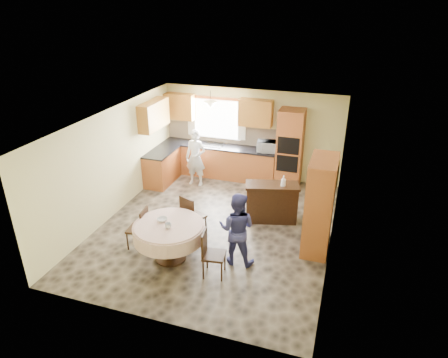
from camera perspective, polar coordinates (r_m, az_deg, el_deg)
floor at (r=9.09m, az=-1.15°, el=-6.83°), size 5.00×6.00×0.01m
ceiling at (r=8.06m, az=-1.30°, el=8.48°), size 5.00×6.00×0.01m
wall_back at (r=11.18m, az=3.88°, el=6.42°), size 5.00×0.02×2.50m
wall_front at (r=6.12m, az=-10.66°, el=-10.76°), size 5.00×0.02×2.50m
wall_left at (r=9.56m, az=-15.53°, el=2.28°), size 0.02×6.00×2.50m
wall_right at (r=8.10m, az=15.74°, el=-1.93°), size 0.02×6.00×2.50m
window at (r=11.33m, az=-1.05°, el=8.58°), size 1.40×0.03×1.10m
curtain_left at (r=11.53m, az=-4.70°, el=9.05°), size 0.22×0.02×1.15m
curtain_right at (r=11.06m, az=2.58°, el=8.41°), size 0.22×0.02×1.15m
base_cab_back at (r=11.42m, az=-0.75°, el=2.54°), size 3.30×0.60×0.88m
counter_back at (r=11.25m, az=-0.76°, el=4.71°), size 3.30×0.64×0.04m
base_cab_left at (r=11.15m, az=-8.84°, el=1.66°), size 0.60×1.20×0.88m
counter_left at (r=10.98m, az=-9.00°, el=3.87°), size 0.64×1.20×0.04m
backsplash at (r=11.42m, az=-0.30°, el=6.50°), size 3.30×0.02×0.55m
wall_cab_left at (r=11.50m, az=-6.33°, el=10.27°), size 0.85×0.33×0.72m
wall_cab_right at (r=10.80m, az=4.54°, el=9.40°), size 0.90×0.33×0.72m
wall_cab_side at (r=10.72m, az=-10.01°, el=8.99°), size 0.33×1.20×0.72m
oven_tower at (r=10.75m, az=9.39°, el=4.29°), size 0.66×0.62×2.12m
oven_upper at (r=10.39m, az=9.17°, el=4.70°), size 0.56×0.01×0.45m
oven_lower at (r=10.57m, az=8.99°, el=2.15°), size 0.56×0.01×0.45m
pendant at (r=10.76m, az=-1.92°, el=10.55°), size 0.36×0.36×0.18m
sideboard at (r=9.21m, az=6.79°, el=-3.49°), size 1.29×0.79×0.86m
space_heater at (r=8.58m, az=12.99°, el=-7.46°), size 0.48×0.41×0.55m
cupboard at (r=8.13m, az=13.51°, el=-3.70°), size 0.51×1.03×1.96m
dining_table at (r=7.82m, az=-7.85°, el=-7.50°), size 1.38×1.38×0.79m
chair_left at (r=8.34m, az=-11.84°, el=-6.64°), size 0.42×0.42×0.89m
chair_back at (r=8.51m, az=-4.75°, el=-5.08°), size 0.55×0.55×0.97m
chair_right at (r=7.41m, az=-2.02°, el=-10.27°), size 0.45×0.45×0.92m
framed_picture at (r=8.24m, az=15.89°, el=0.98°), size 0.06×0.57×0.47m
microwave at (r=10.81m, az=6.17°, el=4.64°), size 0.59×0.44×0.30m
person_sink at (r=10.79m, az=-4.07°, el=3.03°), size 0.58×0.39×1.55m
person_dining at (r=7.61m, az=1.85°, el=-7.12°), size 0.74×0.58×1.48m
bowl_sideboard at (r=9.07m, az=4.73°, el=-0.63°), size 0.26×0.26×0.06m
bottle_sideboard at (r=8.91m, az=8.47°, el=-0.42°), size 0.12×0.12×0.30m
cup_table at (r=7.59m, az=-7.98°, el=-6.61°), size 0.16×0.16×0.10m
bowl_table at (r=7.84m, az=-8.82°, el=-5.76°), size 0.21×0.21×0.06m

